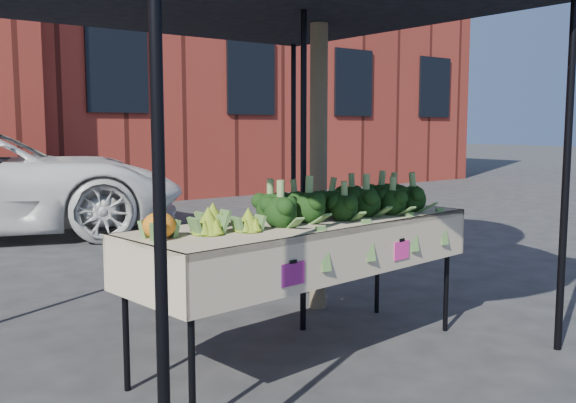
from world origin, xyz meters
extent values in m
plane|color=#28282B|center=(0.00, 0.00, 0.00)|extent=(90.00, 90.00, 0.00)
cube|color=#C7AF90|center=(0.22, 0.06, 0.45)|extent=(2.47, 1.05, 0.90)
cube|color=#F22D8C|center=(-0.29, -0.35, 0.70)|extent=(0.17, 0.01, 0.12)
cube|color=#E92C8F|center=(0.67, -0.35, 0.70)|extent=(0.17, 0.01, 0.12)
ellipsoid|color=#103311|center=(0.54, 0.08, 1.03)|extent=(1.46, 0.56, 0.25)
ellipsoid|color=#A4BA2C|center=(-0.45, 0.04, 1.00)|extent=(0.42, 0.46, 0.19)
ellipsoid|color=orange|center=(-0.83, 0.01, 0.99)|extent=(0.19, 0.19, 0.17)
cube|color=maroon|center=(7.00, 12.50, 4.25)|extent=(12.00, 8.00, 8.50)
camera|label=1|loc=(-2.32, -3.07, 1.49)|focal=39.95mm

